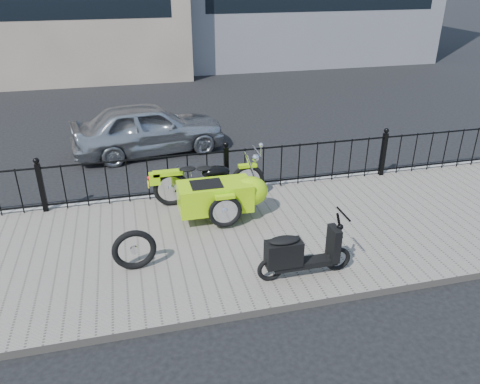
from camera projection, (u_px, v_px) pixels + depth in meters
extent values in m
plane|color=black|center=(242.00, 227.00, 8.53)|extent=(120.00, 120.00, 0.00)
cube|color=slate|center=(249.00, 238.00, 8.07)|extent=(30.00, 3.80, 0.12)
cube|color=gray|center=(225.00, 191.00, 9.76)|extent=(30.00, 0.10, 0.12)
cylinder|color=black|center=(226.00, 152.00, 9.23)|extent=(14.00, 0.04, 0.04)
cylinder|color=black|center=(226.00, 186.00, 9.56)|extent=(14.00, 0.04, 0.04)
cube|color=black|center=(42.00, 188.00, 8.64)|extent=(0.09, 0.09, 0.96)
sphere|color=black|center=(36.00, 161.00, 8.41)|extent=(0.11, 0.11, 0.11)
cube|color=black|center=(226.00, 170.00, 9.40)|extent=(0.09, 0.09, 0.96)
sphere|color=black|center=(226.00, 144.00, 9.17)|extent=(0.11, 0.11, 0.11)
cube|color=black|center=(383.00, 154.00, 10.17)|extent=(0.09, 0.09, 0.96)
sphere|color=black|center=(387.00, 131.00, 9.93)|extent=(0.11, 0.11, 0.11)
torus|color=black|center=(247.00, 181.00, 9.23)|extent=(0.69, 0.09, 0.69)
torus|color=black|center=(171.00, 189.00, 8.90)|extent=(0.69, 0.09, 0.69)
torus|color=black|center=(225.00, 212.00, 8.08)|extent=(0.60, 0.08, 0.60)
cube|color=gray|center=(210.00, 184.00, 9.06)|extent=(0.34, 0.22, 0.24)
cylinder|color=black|center=(210.00, 187.00, 9.09)|extent=(1.40, 0.04, 0.04)
ellipsoid|color=black|center=(216.00, 172.00, 8.98)|extent=(0.54, 0.29, 0.26)
cylinder|color=silver|center=(257.00, 151.00, 9.00)|extent=(0.03, 0.56, 0.03)
cylinder|color=silver|center=(250.00, 166.00, 9.11)|extent=(0.25, 0.04, 0.59)
sphere|color=silver|center=(256.00, 158.00, 9.06)|extent=(0.15, 0.15, 0.15)
cube|color=#9FE40A|center=(248.00, 166.00, 9.09)|extent=(0.36, 0.12, 0.06)
cube|color=#9FE40A|center=(168.00, 173.00, 8.75)|extent=(0.55, 0.16, 0.08)
ellipsoid|color=black|center=(204.00, 168.00, 8.89)|extent=(0.31, 0.22, 0.08)
ellipsoid|color=black|center=(188.00, 169.00, 8.81)|extent=(0.31, 0.22, 0.08)
sphere|color=red|center=(149.00, 178.00, 8.70)|extent=(0.07, 0.07, 0.07)
cube|color=yellow|center=(148.00, 184.00, 8.86)|extent=(0.02, 0.14, 0.10)
cube|color=#9FE40A|center=(215.00, 196.00, 8.35)|extent=(1.30, 0.62, 0.50)
ellipsoid|color=#9FE40A|center=(250.00, 191.00, 8.48)|extent=(0.65, 0.60, 0.54)
cube|color=black|center=(206.00, 185.00, 8.22)|extent=(0.55, 0.43, 0.06)
cube|color=#9FE40A|center=(225.00, 197.00, 7.96)|extent=(0.34, 0.11, 0.06)
torus|color=black|center=(338.00, 259.00, 7.05)|extent=(0.40, 0.07, 0.40)
torus|color=black|center=(270.00, 269.00, 6.81)|extent=(0.40, 0.07, 0.40)
cube|color=black|center=(305.00, 263.00, 6.92)|extent=(0.97, 0.21, 0.10)
cube|color=black|center=(284.00, 253.00, 6.75)|extent=(0.53, 0.25, 0.39)
ellipsoid|color=black|center=(284.00, 240.00, 6.65)|extent=(0.45, 0.23, 0.09)
cube|color=black|center=(334.00, 244.00, 6.90)|extent=(0.12, 0.29, 0.53)
cylinder|color=black|center=(340.00, 226.00, 6.79)|extent=(0.15, 0.04, 0.43)
cylinder|color=black|center=(343.00, 214.00, 6.71)|extent=(0.03, 0.43, 0.03)
torus|color=black|center=(134.00, 250.00, 7.02)|extent=(0.67, 0.14, 0.67)
imported|color=#A5A8AC|center=(149.00, 128.00, 11.68)|extent=(3.93, 2.02, 1.28)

